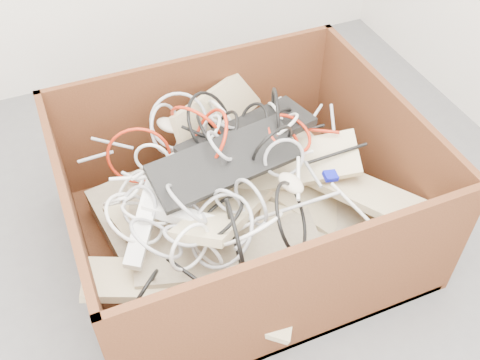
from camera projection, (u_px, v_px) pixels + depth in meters
name	position (u px, v px, depth m)	size (l,w,h in m)	color
ground	(212.00, 306.00, 1.94)	(3.00, 3.00, 0.00)	#515154
cardboard_box	(238.00, 216.00, 2.05)	(1.17, 0.98, 0.54)	#3B1C0E
keyboard_pile	(247.00, 187.00, 1.95)	(1.19, 1.07, 0.38)	beige
mice_scatter	(245.00, 186.00, 1.87)	(0.64, 0.77, 0.20)	beige
power_strip_left	(144.00, 223.00, 1.75)	(0.30, 0.05, 0.04)	white
power_strip_right	(183.00, 216.00, 1.77)	(0.26, 0.05, 0.04)	white
vga_plug	(330.00, 176.00, 1.87)	(0.04, 0.04, 0.02)	#0B10AB
cable_tangle	(216.00, 171.00, 1.85)	(0.97, 0.83, 0.39)	#9C9DA2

